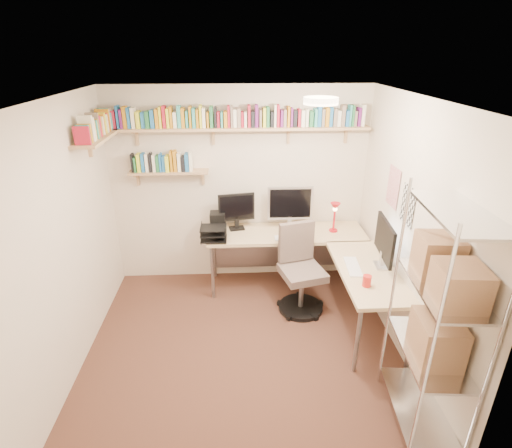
# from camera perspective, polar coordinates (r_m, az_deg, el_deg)

# --- Properties ---
(ground) EXTENTS (3.20, 3.20, 0.00)m
(ground) POSITION_cam_1_polar(r_m,az_deg,el_deg) (4.39, -1.82, -17.06)
(ground) COLOR #3F261B
(ground) RESTS_ON ground
(room_shell) EXTENTS (3.24, 3.04, 2.52)m
(room_shell) POSITION_cam_1_polar(r_m,az_deg,el_deg) (3.57, -2.06, 2.06)
(room_shell) COLOR beige
(room_shell) RESTS_ON ground
(wall_shelves) EXTENTS (3.12, 1.09, 0.80)m
(wall_shelves) POSITION_cam_1_polar(r_m,az_deg,el_deg) (4.71, -7.69, 13.29)
(wall_shelves) COLOR tan
(wall_shelves) RESTS_ON ground
(corner_desk) EXTENTS (2.11, 1.94, 1.32)m
(corner_desk) POSITION_cam_1_polar(r_m,az_deg,el_deg) (4.80, 5.57, -2.50)
(corner_desk) COLOR #D5BF8A
(corner_desk) RESTS_ON ground
(office_chair) EXTENTS (0.57, 0.58, 1.05)m
(office_chair) POSITION_cam_1_polar(r_m,az_deg,el_deg) (4.73, 6.31, -7.25)
(office_chair) COLOR black
(office_chair) RESTS_ON ground
(wire_rack) EXTENTS (0.50, 0.90, 2.00)m
(wire_rack) POSITION_cam_1_polar(r_m,az_deg,el_deg) (3.22, 24.93, -10.59)
(wire_rack) COLOR silver
(wire_rack) RESTS_ON ground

